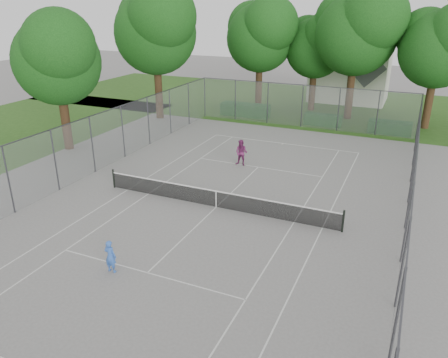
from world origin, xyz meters
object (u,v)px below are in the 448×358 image
at_px(tennis_net, 216,198).
at_px(house, 351,63).
at_px(girl_player, 110,256).
at_px(woman_player, 241,153).

relative_size(tennis_net, house, 1.35).
height_order(tennis_net, girl_player, girl_player).
relative_size(house, woman_player, 5.63).
distance_m(tennis_net, girl_player, 7.00).
bearing_deg(house, tennis_net, -93.57).
distance_m(tennis_net, woman_player, 6.42).
xyz_separation_m(tennis_net, girl_player, (-1.33, -6.87, 0.18)).
distance_m(tennis_net, house, 29.76).
bearing_deg(tennis_net, girl_player, -100.97).
xyz_separation_m(house, girl_player, (-3.17, -36.40, -3.14)).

